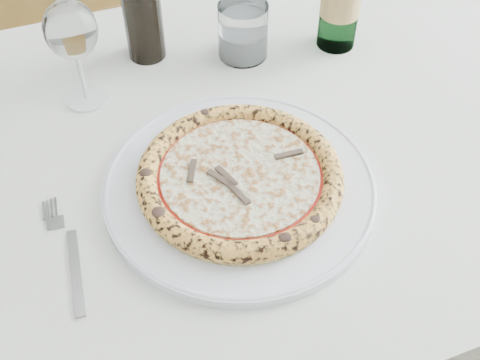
{
  "coord_description": "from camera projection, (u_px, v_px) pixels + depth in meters",
  "views": [
    {
      "loc": [
        -0.2,
        -0.4,
        1.37
      ],
      "look_at": [
        0.05,
        0.07,
        0.78
      ],
      "focal_mm": 45.0,
      "sensor_mm": 36.0,
      "label": 1
    }
  ],
  "objects": [
    {
      "name": "tumbler",
      "position": [
        243.0,
        34.0,
        0.99
      ],
      "size": [
        0.08,
        0.08,
        0.09
      ],
      "color": "silver",
      "rests_on": "dining_table"
    },
    {
      "name": "pizza",
      "position": [
        240.0,
        177.0,
        0.8
      ],
      "size": [
        0.28,
        0.28,
        0.03
      ],
      "color": "#DFC774",
      "rests_on": "plate"
    },
    {
      "name": "plate",
      "position": [
        240.0,
        186.0,
        0.81
      ],
      "size": [
        0.37,
        0.37,
        0.02
      ],
      "color": "white",
      "rests_on": "dining_table"
    },
    {
      "name": "wine_glass",
      "position": [
        71.0,
        32.0,
        0.85
      ],
      "size": [
        0.08,
        0.08,
        0.17
      ],
      "color": "silver",
      "rests_on": "dining_table"
    },
    {
      "name": "dining_table",
      "position": [
        210.0,
        187.0,
        0.94
      ],
      "size": [
        1.47,
        0.98,
        0.76
      ],
      "color": "brown",
      "rests_on": "floor"
    },
    {
      "name": "chair_far",
      "position": [
        70.0,
        13.0,
        1.52
      ],
      "size": [
        0.42,
        0.42,
        0.93
      ],
      "color": "brown",
      "rests_on": "floor"
    },
    {
      "name": "fork",
      "position": [
        69.0,
        255.0,
        0.74
      ],
      "size": [
        0.04,
        0.18,
        0.0
      ],
      "color": "gray",
      "rests_on": "dining_table"
    }
  ]
}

